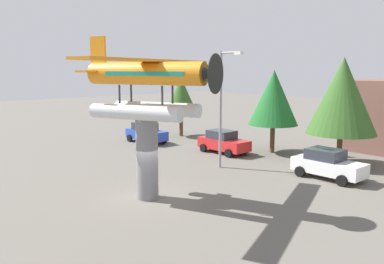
{
  "coord_description": "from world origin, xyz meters",
  "views": [
    {
      "loc": [
        16.06,
        -11.28,
        6.46
      ],
      "look_at": [
        0.0,
        3.0,
        3.08
      ],
      "focal_mm": 37.47,
      "sensor_mm": 36.0,
      "label": 1
    }
  ],
  "objects_px": {
    "streetlight_primary": "(223,101)",
    "tree_center_back": "(342,96)",
    "display_pedestal": "(147,159)",
    "car_far_white": "(328,164)",
    "car_near_blue": "(146,133)",
    "tree_east": "(274,98)",
    "tree_west": "(181,95)",
    "car_mid_red": "(223,142)",
    "floatplane_monument": "(148,83)"
  },
  "relations": [
    {
      "from": "streetlight_primary",
      "to": "car_mid_red",
      "type": "bearing_deg",
      "value": 133.07
    },
    {
      "from": "tree_east",
      "to": "streetlight_primary",
      "type": "bearing_deg",
      "value": -82.39
    },
    {
      "from": "tree_east",
      "to": "tree_center_back",
      "type": "height_order",
      "value": "tree_center_back"
    },
    {
      "from": "floatplane_monument",
      "to": "car_mid_red",
      "type": "relative_size",
      "value": 2.38
    },
    {
      "from": "car_far_white",
      "to": "tree_east",
      "type": "relative_size",
      "value": 0.66
    },
    {
      "from": "car_far_white",
      "to": "tree_west",
      "type": "relative_size",
      "value": 0.73
    },
    {
      "from": "floatplane_monument",
      "to": "car_near_blue",
      "type": "height_order",
      "value": "floatplane_monument"
    },
    {
      "from": "car_near_blue",
      "to": "tree_east",
      "type": "height_order",
      "value": "tree_east"
    },
    {
      "from": "car_near_blue",
      "to": "tree_east",
      "type": "relative_size",
      "value": 0.66
    },
    {
      "from": "display_pedestal",
      "to": "floatplane_monument",
      "type": "xyz_separation_m",
      "value": [
        0.12,
        0.05,
        3.72
      ]
    },
    {
      "from": "tree_west",
      "to": "tree_center_back",
      "type": "distance_m",
      "value": 16.24
    },
    {
      "from": "display_pedestal",
      "to": "car_far_white",
      "type": "xyz_separation_m",
      "value": [
        4.09,
        10.17,
        -1.17
      ]
    },
    {
      "from": "display_pedestal",
      "to": "tree_west",
      "type": "xyz_separation_m",
      "value": [
        -13.46,
        13.56,
        1.9
      ]
    },
    {
      "from": "display_pedestal",
      "to": "tree_west",
      "type": "relative_size",
      "value": 0.72
    },
    {
      "from": "floatplane_monument",
      "to": "car_near_blue",
      "type": "distance_m",
      "value": 16.48
    },
    {
      "from": "streetlight_primary",
      "to": "tree_center_back",
      "type": "xyz_separation_m",
      "value": [
        4.63,
        6.66,
        0.27
      ]
    },
    {
      "from": "streetlight_primary",
      "to": "tree_east",
      "type": "height_order",
      "value": "streetlight_primary"
    },
    {
      "from": "car_near_blue",
      "to": "car_far_white",
      "type": "bearing_deg",
      "value": 4.08
    },
    {
      "from": "streetlight_primary",
      "to": "tree_center_back",
      "type": "relative_size",
      "value": 1.04
    },
    {
      "from": "display_pedestal",
      "to": "car_mid_red",
      "type": "relative_size",
      "value": 0.98
    },
    {
      "from": "car_near_blue",
      "to": "streetlight_primary",
      "type": "bearing_deg",
      "value": -8.52
    },
    {
      "from": "car_mid_red",
      "to": "tree_center_back",
      "type": "height_order",
      "value": "tree_center_back"
    },
    {
      "from": "display_pedestal",
      "to": "tree_east",
      "type": "xyz_separation_m",
      "value": [
        -2.74,
        13.83,
        2.23
      ]
    },
    {
      "from": "car_near_blue",
      "to": "car_mid_red",
      "type": "xyz_separation_m",
      "value": [
        7.69,
        1.87,
        0.0
      ]
    },
    {
      "from": "display_pedestal",
      "to": "tree_center_back",
      "type": "bearing_deg",
      "value": 78.86
    },
    {
      "from": "tree_west",
      "to": "floatplane_monument",
      "type": "bearing_deg",
      "value": -44.84
    },
    {
      "from": "car_mid_red",
      "to": "streetlight_primary",
      "type": "xyz_separation_m",
      "value": [
        3.28,
        -3.51,
        3.54
      ]
    },
    {
      "from": "display_pedestal",
      "to": "tree_center_back",
      "type": "xyz_separation_m",
      "value": [
        2.75,
        13.99,
        2.64
      ]
    },
    {
      "from": "car_near_blue",
      "to": "streetlight_primary",
      "type": "height_order",
      "value": "streetlight_primary"
    },
    {
      "from": "streetlight_primary",
      "to": "car_far_white",
      "type": "bearing_deg",
      "value": 25.55
    },
    {
      "from": "car_mid_red",
      "to": "tree_west",
      "type": "height_order",
      "value": "tree_west"
    },
    {
      "from": "car_mid_red",
      "to": "tree_east",
      "type": "distance_m",
      "value": 5.13
    },
    {
      "from": "car_far_white",
      "to": "tree_west",
      "type": "height_order",
      "value": "tree_west"
    },
    {
      "from": "tree_west",
      "to": "display_pedestal",
      "type": "bearing_deg",
      "value": -45.2
    },
    {
      "from": "car_mid_red",
      "to": "tree_east",
      "type": "bearing_deg",
      "value": 51.12
    },
    {
      "from": "floatplane_monument",
      "to": "car_mid_red",
      "type": "height_order",
      "value": "floatplane_monument"
    },
    {
      "from": "floatplane_monument",
      "to": "tree_west",
      "type": "height_order",
      "value": "floatplane_monument"
    },
    {
      "from": "tree_east",
      "to": "tree_center_back",
      "type": "bearing_deg",
      "value": 1.67
    },
    {
      "from": "display_pedestal",
      "to": "car_near_blue",
      "type": "xyz_separation_m",
      "value": [
        -12.85,
        8.97,
        -1.17
      ]
    },
    {
      "from": "floatplane_monument",
      "to": "display_pedestal",
      "type": "bearing_deg",
      "value": 180.0
    },
    {
      "from": "floatplane_monument",
      "to": "car_near_blue",
      "type": "bearing_deg",
      "value": 122.7
    },
    {
      "from": "floatplane_monument",
      "to": "tree_east",
      "type": "relative_size",
      "value": 1.56
    },
    {
      "from": "floatplane_monument",
      "to": "car_mid_red",
      "type": "distance_m",
      "value": 12.96
    },
    {
      "from": "car_near_blue",
      "to": "tree_east",
      "type": "bearing_deg",
      "value": 25.69
    },
    {
      "from": "floatplane_monument",
      "to": "car_mid_red",
      "type": "bearing_deg",
      "value": 93.28
    },
    {
      "from": "car_mid_red",
      "to": "display_pedestal",
      "type": "bearing_deg",
      "value": -64.55
    },
    {
      "from": "car_mid_red",
      "to": "streetlight_primary",
      "type": "height_order",
      "value": "streetlight_primary"
    },
    {
      "from": "car_far_white",
      "to": "tree_west",
      "type": "bearing_deg",
      "value": 169.09
    },
    {
      "from": "floatplane_monument",
      "to": "tree_center_back",
      "type": "relative_size",
      "value": 1.38
    },
    {
      "from": "floatplane_monument",
      "to": "streetlight_primary",
      "type": "distance_m",
      "value": 7.66
    }
  ]
}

